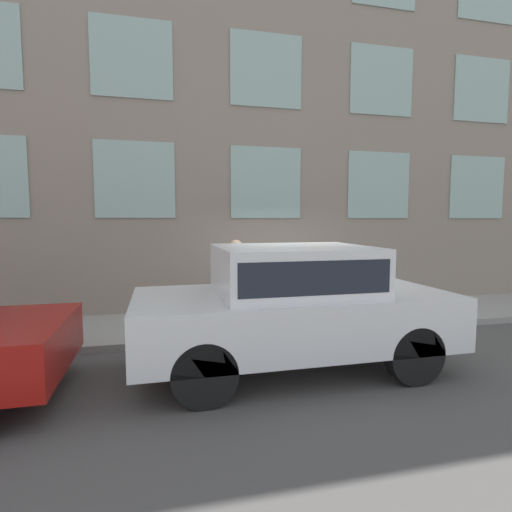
# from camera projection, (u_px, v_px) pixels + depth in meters

# --- Properties ---
(ground_plane) EXTENTS (80.00, 80.00, 0.00)m
(ground_plane) POSITION_uv_depth(u_px,v_px,m) (297.00, 339.00, 7.35)
(ground_plane) COLOR #514F4C
(sidewalk) EXTENTS (2.25, 60.00, 0.13)m
(sidewalk) POSITION_uv_depth(u_px,v_px,m) (279.00, 321.00, 8.43)
(sidewalk) COLOR #9E9B93
(sidewalk) RESTS_ON ground_plane
(building_facade) EXTENTS (0.33, 40.00, 11.80)m
(building_facade) POSITION_uv_depth(u_px,v_px,m) (265.00, 57.00, 9.14)
(building_facade) COLOR gray
(building_facade) RESTS_ON ground_plane
(fire_hydrant) EXTENTS (0.34, 0.45, 0.78)m
(fire_hydrant) POSITION_uv_depth(u_px,v_px,m) (277.00, 306.00, 7.73)
(fire_hydrant) COLOR red
(fire_hydrant) RESTS_ON sidewalk
(person) EXTENTS (0.40, 0.27, 1.66)m
(person) POSITION_uv_depth(u_px,v_px,m) (236.00, 273.00, 8.03)
(person) COLOR #232328
(person) RESTS_ON sidewalk
(parked_car_white_near) EXTENTS (2.06, 4.51, 1.81)m
(parked_car_white_near) POSITION_uv_depth(u_px,v_px,m) (293.00, 302.00, 5.81)
(parked_car_white_near) COLOR black
(parked_car_white_near) RESTS_ON ground_plane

